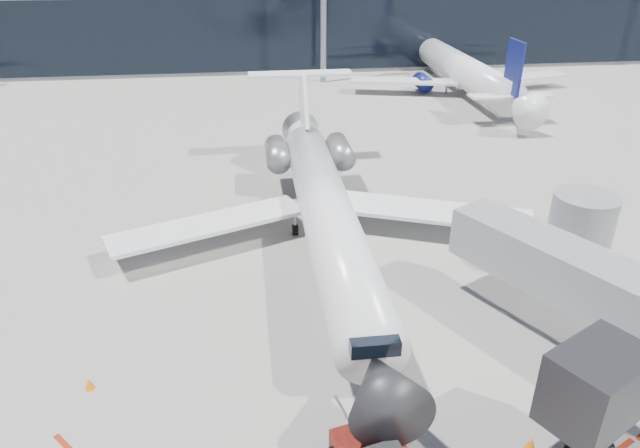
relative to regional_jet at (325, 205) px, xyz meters
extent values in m
plane|color=gray|center=(0.48, -6.54, -2.58)|extent=(260.00, 260.00, 0.00)
cube|color=silver|center=(0.48, -4.54, -2.57)|extent=(0.25, 40.00, 0.01)
cube|color=gray|center=(0.48, 58.46, 2.42)|extent=(150.00, 24.00, 10.00)
cube|color=black|center=(0.48, 46.41, 2.42)|extent=(150.00, 0.20, 9.00)
cube|color=gray|center=(9.48, -11.04, 1.02)|extent=(8.22, 12.61, 2.30)
cube|color=black|center=(6.43, -16.78, 1.02)|extent=(3.86, 3.44, 2.60)
cylinder|color=gray|center=(7.23, -16.38, -1.38)|extent=(0.36, 0.36, 2.40)
cylinder|color=gray|center=(12.53, -5.30, -0.18)|extent=(3.20, 3.20, 4.80)
cylinder|color=black|center=(12.53, -5.30, -2.33)|extent=(4.00, 4.00, 0.50)
cylinder|color=white|center=(0.00, -1.27, -0.04)|extent=(2.92, 23.80, 2.92)
cone|color=black|center=(0.00, -14.69, -0.04)|extent=(2.92, 3.03, 2.92)
cone|color=white|center=(0.00, 12.58, -0.04)|extent=(2.92, 3.90, 2.92)
cube|color=black|center=(0.00, -12.96, 0.56)|extent=(1.84, 1.51, 0.60)
cube|color=white|center=(-6.71, 0.35, -1.01)|extent=(11.59, 6.87, 0.34)
cube|color=white|center=(6.71, 0.35, -1.01)|extent=(11.59, 6.87, 0.34)
cube|color=white|center=(0.00, 11.50, 2.56)|extent=(0.27, 5.08, 5.17)
cube|color=white|center=(0.00, 13.77, 4.51)|extent=(7.79, 1.73, 0.17)
cylinder|color=slate|center=(-2.22, 8.25, 0.23)|extent=(1.62, 3.68, 1.62)
cylinder|color=slate|center=(2.22, 8.25, 0.23)|extent=(1.62, 3.68, 1.62)
cylinder|color=black|center=(0.00, -11.22, -2.28)|extent=(0.24, 0.61, 0.61)
cylinder|color=black|center=(-1.62, 1.44, -2.23)|extent=(0.32, 0.69, 0.69)
cylinder|color=black|center=(1.62, 1.44, -2.23)|extent=(0.32, 0.69, 0.69)
cylinder|color=gray|center=(0.00, -11.22, -1.98)|extent=(0.19, 0.19, 1.19)
cylinder|color=gray|center=(-1.00, -14.23, -2.20)|extent=(0.76, 2.80, 0.11)
cylinder|color=black|center=(0.29, -15.17, -2.23)|extent=(0.46, 0.75, 0.70)
cone|color=orange|center=(-11.06, -10.76, -2.31)|extent=(0.39, 0.39, 0.54)
cone|color=orange|center=(5.22, -15.96, -2.29)|extent=(0.41, 0.41, 0.57)
camera|label=1|loc=(-4.06, -29.36, 13.85)|focal=32.00mm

